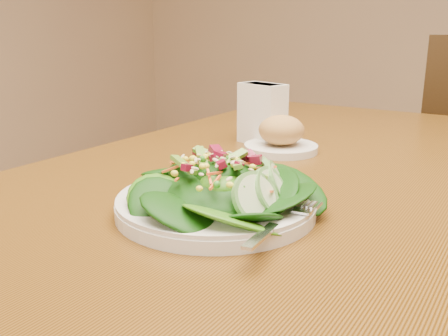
% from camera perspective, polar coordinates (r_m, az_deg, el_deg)
% --- Properties ---
extents(dining_table, '(0.90, 1.40, 0.75)m').
position_cam_1_polar(dining_table, '(0.89, 10.44, -6.54)').
color(dining_table, brown).
rests_on(dining_table, ground_plane).
extents(salad_plate, '(0.27, 0.26, 0.08)m').
position_cam_1_polar(salad_plate, '(0.64, -0.28, -2.94)').
color(salad_plate, silver).
rests_on(salad_plate, dining_table).
extents(bread_plate, '(0.14, 0.14, 0.07)m').
position_cam_1_polar(bread_plate, '(0.97, 6.56, 3.54)').
color(bread_plate, silver).
rests_on(bread_plate, dining_table).
extents(napkin_holder, '(0.11, 0.07, 0.12)m').
position_cam_1_polar(napkin_holder, '(1.04, 4.39, 6.38)').
color(napkin_holder, white).
rests_on(napkin_holder, dining_table).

